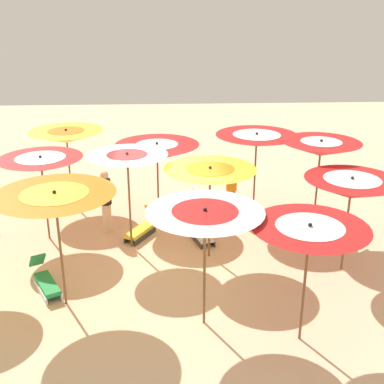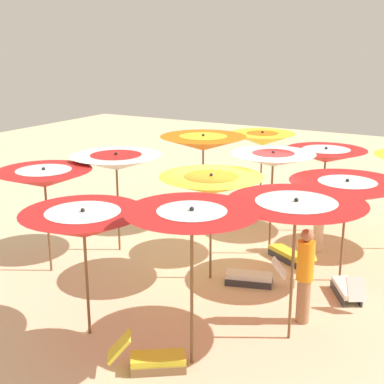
{
  "view_description": "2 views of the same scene",
  "coord_description": "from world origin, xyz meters",
  "px_view_note": "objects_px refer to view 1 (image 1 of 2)",
  "views": [
    {
      "loc": [
        0.01,
        -10.57,
        5.71
      ],
      "look_at": [
        0.6,
        1.07,
        1.19
      ],
      "focal_mm": 45.9,
      "sensor_mm": 36.0,
      "label": 1
    },
    {
      "loc": [
        10.11,
        4.66,
        4.82
      ],
      "look_at": [
        -0.16,
        -1.22,
        1.46
      ],
      "focal_mm": 49.89,
      "sensor_mm": 36.0,
      "label": 2
    }
  ],
  "objects_px": {
    "lounger_1": "(336,231)",
    "lounger_4": "(142,228)",
    "beach_umbrella_6": "(127,161)",
    "beach_umbrella_5": "(210,176)",
    "beach_umbrella_0": "(321,149)",
    "lounger_0": "(185,204)",
    "beach_umbrella_4": "(351,188)",
    "lounger_2": "(200,232)",
    "lounger_5": "(45,281)",
    "beach_umbrella_3": "(66,137)",
    "beachgoer_0": "(106,200)",
    "beach_umbrella_8": "(309,236)",
    "beachgoer_1": "(231,187)",
    "beach_umbrella_10": "(55,202)",
    "beach_umbrella_1": "(256,140)",
    "beach_umbrella_9": "(205,220)",
    "beach_umbrella_2": "(157,152)",
    "beach_umbrella_7": "(41,164)"
  },
  "relations": [
    {
      "from": "beach_umbrella_6",
      "to": "beach_umbrella_1",
      "type": "bearing_deg",
      "value": 26.85
    },
    {
      "from": "beach_umbrella_7",
      "to": "beachgoer_0",
      "type": "xyz_separation_m",
      "value": [
        1.46,
        0.36,
        -1.13
      ]
    },
    {
      "from": "beach_umbrella_9",
      "to": "beachgoer_1",
      "type": "xyz_separation_m",
      "value": [
        1.12,
        4.9,
        -1.23
      ]
    },
    {
      "from": "beach_umbrella_2",
      "to": "lounger_2",
      "type": "height_order",
      "value": "beach_umbrella_2"
    },
    {
      "from": "lounger_5",
      "to": "beachgoer_0",
      "type": "xyz_separation_m",
      "value": [
        1.0,
        2.81,
        0.67
      ]
    },
    {
      "from": "beach_umbrella_5",
      "to": "lounger_2",
      "type": "relative_size",
      "value": 1.78
    },
    {
      "from": "lounger_5",
      "to": "lounger_4",
      "type": "bearing_deg",
      "value": 113.88
    },
    {
      "from": "beach_umbrella_8",
      "to": "beachgoer_1",
      "type": "height_order",
      "value": "beach_umbrella_8"
    },
    {
      "from": "beach_umbrella_3",
      "to": "beach_umbrella_5",
      "type": "distance_m",
      "value": 5.17
    },
    {
      "from": "beach_umbrella_0",
      "to": "lounger_0",
      "type": "relative_size",
      "value": 2.15
    },
    {
      "from": "beach_umbrella_3",
      "to": "beachgoer_0",
      "type": "xyz_separation_m",
      "value": [
        1.27,
        -1.93,
        -1.22
      ]
    },
    {
      "from": "beach_umbrella_10",
      "to": "beachgoer_1",
      "type": "distance_m",
      "value": 5.8
    },
    {
      "from": "beach_umbrella_4",
      "to": "beach_umbrella_8",
      "type": "height_order",
      "value": "beach_umbrella_8"
    },
    {
      "from": "lounger_1",
      "to": "lounger_4",
      "type": "relative_size",
      "value": 0.91
    },
    {
      "from": "beach_umbrella_9",
      "to": "beach_umbrella_10",
      "type": "distance_m",
      "value": 2.85
    },
    {
      "from": "beach_umbrella_6",
      "to": "beach_umbrella_8",
      "type": "relative_size",
      "value": 1.07
    },
    {
      "from": "beach_umbrella_4",
      "to": "beachgoer_0",
      "type": "distance_m",
      "value": 6.11
    },
    {
      "from": "beach_umbrella_10",
      "to": "beach_umbrella_1",
      "type": "bearing_deg",
      "value": 42.39
    },
    {
      "from": "beach_umbrella_6",
      "to": "beach_umbrella_7",
      "type": "distance_m",
      "value": 2.25
    },
    {
      "from": "beach_umbrella_0",
      "to": "beach_umbrella_5",
      "type": "xyz_separation_m",
      "value": [
        -2.87,
        -1.19,
        -0.26
      ]
    },
    {
      "from": "beach_umbrella_0",
      "to": "beach_umbrella_7",
      "type": "xyz_separation_m",
      "value": [
        -6.92,
        -0.03,
        -0.28
      ]
    },
    {
      "from": "beach_umbrella_1",
      "to": "beach_umbrella_2",
      "type": "relative_size",
      "value": 1.07
    },
    {
      "from": "beach_umbrella_6",
      "to": "beach_umbrella_5",
      "type": "bearing_deg",
      "value": -16.8
    },
    {
      "from": "beach_umbrella_1",
      "to": "beach_umbrella_8",
      "type": "relative_size",
      "value": 1.07
    },
    {
      "from": "beach_umbrella_10",
      "to": "lounger_4",
      "type": "bearing_deg",
      "value": 65.05
    },
    {
      "from": "lounger_1",
      "to": "beach_umbrella_3",
      "type": "bearing_deg",
      "value": 34.12
    },
    {
      "from": "beach_umbrella_0",
      "to": "lounger_2",
      "type": "distance_m",
      "value": 3.69
    },
    {
      "from": "beach_umbrella_4",
      "to": "lounger_4",
      "type": "distance_m",
      "value": 5.32
    },
    {
      "from": "beach_umbrella_2",
      "to": "lounger_0",
      "type": "bearing_deg",
      "value": 24.51
    },
    {
      "from": "beach_umbrella_8",
      "to": "lounger_2",
      "type": "xyz_separation_m",
      "value": [
        -1.54,
        4.1,
        -1.87
      ]
    },
    {
      "from": "beach_umbrella_4",
      "to": "lounger_1",
      "type": "distance_m",
      "value": 2.35
    },
    {
      "from": "lounger_1",
      "to": "beachgoer_0",
      "type": "distance_m",
      "value": 6.01
    },
    {
      "from": "beach_umbrella_6",
      "to": "beach_umbrella_9",
      "type": "xyz_separation_m",
      "value": [
        1.58,
        -3.19,
        -0.1
      ]
    },
    {
      "from": "beach_umbrella_10",
      "to": "beachgoer_0",
      "type": "relative_size",
      "value": 1.46
    },
    {
      "from": "beach_umbrella_1",
      "to": "lounger_2",
      "type": "distance_m",
      "value": 2.92
    },
    {
      "from": "beach_umbrella_4",
      "to": "lounger_2",
      "type": "xyz_separation_m",
      "value": [
        -3.14,
        1.67,
        -1.78
      ]
    },
    {
      "from": "beach_umbrella_6",
      "to": "beach_umbrella_7",
      "type": "bearing_deg",
      "value": 164.75
    },
    {
      "from": "beach_umbrella_3",
      "to": "lounger_2",
      "type": "distance_m",
      "value": 4.87
    },
    {
      "from": "lounger_5",
      "to": "lounger_2",
      "type": "bearing_deg",
      "value": 94.69
    },
    {
      "from": "beach_umbrella_10",
      "to": "lounger_0",
      "type": "distance_m",
      "value": 5.65
    },
    {
      "from": "beach_umbrella_6",
      "to": "beach_umbrella_9",
      "type": "relative_size",
      "value": 1.04
    },
    {
      "from": "beachgoer_0",
      "to": "lounger_0",
      "type": "bearing_deg",
      "value": -39.65
    },
    {
      "from": "beach_umbrella_1",
      "to": "lounger_5",
      "type": "height_order",
      "value": "beach_umbrella_1"
    },
    {
      "from": "beach_umbrella_7",
      "to": "lounger_5",
      "type": "height_order",
      "value": "beach_umbrella_7"
    },
    {
      "from": "beach_umbrella_0",
      "to": "beach_umbrella_7",
      "type": "height_order",
      "value": "beach_umbrella_0"
    },
    {
      "from": "beach_umbrella_2",
      "to": "beach_umbrella_9",
      "type": "height_order",
      "value": "beach_umbrella_9"
    },
    {
      "from": "beach_umbrella_5",
      "to": "lounger_5",
      "type": "bearing_deg",
      "value": -160.12
    },
    {
      "from": "lounger_0",
      "to": "lounger_4",
      "type": "relative_size",
      "value": 0.92
    },
    {
      "from": "beach_umbrella_7",
      "to": "beachgoer_0",
      "type": "relative_size",
      "value": 1.33
    },
    {
      "from": "beach_umbrella_7",
      "to": "beach_umbrella_8",
      "type": "bearing_deg",
      "value": -38.64
    }
  ]
}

